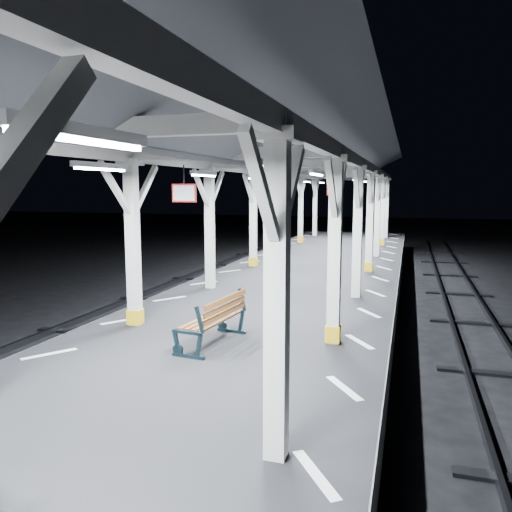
% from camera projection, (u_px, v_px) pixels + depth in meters
% --- Properties ---
extents(ground, '(120.00, 120.00, 0.00)m').
position_uv_depth(ground, '(184.00, 431.00, 7.77)').
color(ground, black).
rests_on(ground, ground).
extents(platform, '(6.00, 50.00, 1.00)m').
position_uv_depth(platform, '(184.00, 401.00, 7.70)').
color(platform, black).
rests_on(platform, ground).
extents(hazard_stripes_left, '(1.00, 48.00, 0.01)m').
position_uv_depth(hazard_stripes_left, '(49.00, 354.00, 8.34)').
color(hazard_stripes_left, silver).
rests_on(hazard_stripes_left, platform).
extents(hazard_stripes_right, '(1.00, 48.00, 0.01)m').
position_uv_depth(hazard_stripes_right, '(344.00, 388.00, 6.92)').
color(hazard_stripes_right, silver).
rests_on(hazard_stripes_right, platform).
extents(canopy, '(5.40, 49.00, 4.65)m').
position_uv_depth(canopy, '(178.00, 132.00, 7.14)').
color(canopy, silver).
rests_on(canopy, platform).
extents(bench_mid, '(0.80, 1.71, 0.90)m').
position_uv_depth(bench_mid, '(216.00, 319.00, 8.78)').
color(bench_mid, black).
rests_on(bench_mid, platform).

